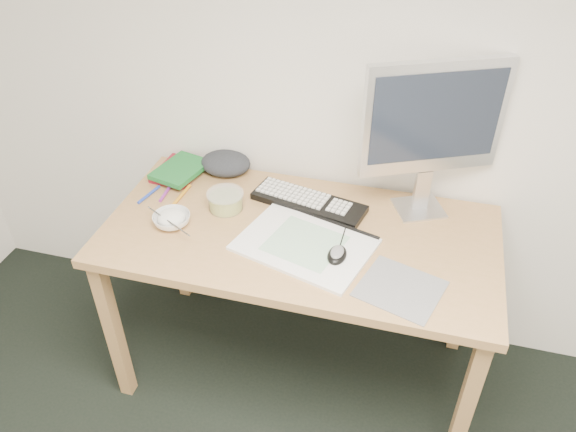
{
  "coord_description": "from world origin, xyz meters",
  "views": [
    {
      "loc": [
        0.27,
        -0.09,
        2.0
      ],
      "look_at": [
        -0.14,
        1.41,
        0.83
      ],
      "focal_mm": 35.0,
      "sensor_mm": 36.0,
      "label": 1
    }
  ],
  "objects_px": {
    "sketchpad": "(305,244)",
    "keyboard": "(309,202)",
    "desk": "(299,249)",
    "monitor": "(434,122)",
    "rice_bowl": "(172,220)"
  },
  "relations": [
    {
      "from": "keyboard",
      "to": "monitor",
      "type": "height_order",
      "value": "monitor"
    },
    {
      "from": "rice_bowl",
      "to": "sketchpad",
      "type": "bearing_deg",
      "value": 0.95
    },
    {
      "from": "desk",
      "to": "monitor",
      "type": "bearing_deg",
      "value": 31.97
    },
    {
      "from": "keyboard",
      "to": "rice_bowl",
      "type": "height_order",
      "value": "rice_bowl"
    },
    {
      "from": "monitor",
      "to": "rice_bowl",
      "type": "xyz_separation_m",
      "value": [
        -0.85,
        -0.33,
        -0.34
      ]
    },
    {
      "from": "desk",
      "to": "sketchpad",
      "type": "height_order",
      "value": "sketchpad"
    },
    {
      "from": "desk",
      "to": "monitor",
      "type": "xyz_separation_m",
      "value": [
        0.4,
        0.25,
        0.44
      ]
    },
    {
      "from": "keyboard",
      "to": "rice_bowl",
      "type": "distance_m",
      "value": 0.51
    },
    {
      "from": "sketchpad",
      "to": "monitor",
      "type": "height_order",
      "value": "monitor"
    },
    {
      "from": "monitor",
      "to": "rice_bowl",
      "type": "height_order",
      "value": "monitor"
    },
    {
      "from": "sketchpad",
      "to": "desk",
      "type": "bearing_deg",
      "value": 133.71
    },
    {
      "from": "sketchpad",
      "to": "keyboard",
      "type": "bearing_deg",
      "value": 116.19
    },
    {
      "from": "sketchpad",
      "to": "rice_bowl",
      "type": "bearing_deg",
      "value": -163.03
    },
    {
      "from": "sketchpad",
      "to": "rice_bowl",
      "type": "relative_size",
      "value": 3.26
    },
    {
      "from": "sketchpad",
      "to": "keyboard",
      "type": "distance_m",
      "value": 0.24
    }
  ]
}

